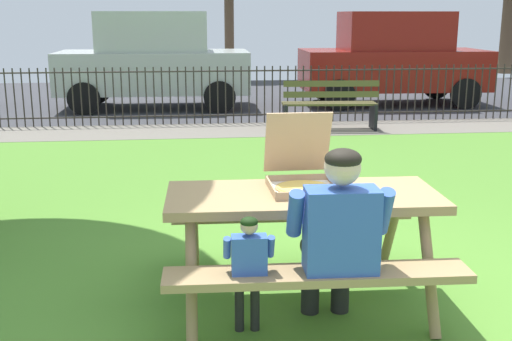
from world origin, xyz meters
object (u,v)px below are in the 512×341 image
Objects in this scene: pizza_box_open at (302,174)px; park_bench_center at (330,106)px; parked_car_center at (154,59)px; pizza_slice_on_table at (362,189)px; parked_car_right at (393,58)px; picnic_table_foreground at (303,218)px; child_at_table at (249,264)px; adult_at_table at (337,234)px.

park_bench_center is (1.65, 6.46, -0.45)m from pizza_box_open.
parked_car_center is (-3.06, 2.98, 0.59)m from park_bench_center.
pizza_slice_on_table is 10.10m from parked_car_right.
picnic_table_foreground is 3.35× the size of pizza_box_open.
child_at_table is 7.40m from park_bench_center.
pizza_slice_on_table is at bearing -109.13° from parked_car_right.
child_at_table is at bearing -106.32° from park_bench_center.
adult_at_table is at bearing 1.75° from child_at_table.
parked_car_center is at bearing 98.55° from adult_at_table.
park_bench_center is at bearing 75.64° from pizza_box_open.
parked_car_center reaches higher than pizza_slice_on_table.
adult_at_table is 10.70m from parked_car_right.
child_at_table is at bearing -178.25° from adult_at_table.
child_at_table is at bearing -123.48° from pizza_box_open.
picnic_table_foreground is 6.79m from park_bench_center.
adult_at_table is (0.10, -0.63, -0.21)m from pizza_box_open.
parked_car_center reaches higher than child_at_table.
picnic_table_foreground is 0.47× the size of parked_car_center.
picnic_table_foreground is 0.44m from pizza_slice_on_table.
parked_car_right is at bearing 67.73° from child_at_table.
pizza_box_open is at bearing 99.28° from adult_at_table.
picnic_table_foreground is at bearing 102.92° from adult_at_table.
adult_at_table is at bearing -109.67° from parked_car_right.
pizza_slice_on_table is 0.61m from adult_at_table.
pizza_slice_on_table is at bearing -79.31° from parked_car_center.
pizza_box_open is 0.34× the size of park_bench_center.
adult_at_table is 0.56m from child_at_table.
adult_at_table is at bearing -77.08° from picnic_table_foreground.
picnic_table_foreground is at bearing -176.96° from pizza_slice_on_table.
adult_at_table reaches higher than picnic_table_foreground.
pizza_box_open reaches higher than child_at_table.
park_bench_center is (1.26, 6.56, -0.36)m from pizza_slice_on_table.
adult_at_table is 1.48× the size of child_at_table.
park_bench_center is at bearing 77.67° from adult_at_table.
park_bench_center is 4.32m from parked_car_center.
child_at_table is 0.20× the size of parked_car_right.
pizza_slice_on_table is 0.23× the size of adult_at_table.
parked_car_right is (2.05, 2.98, 0.59)m from park_bench_center.
adult_at_table reaches higher than park_bench_center.
child_at_table is (-0.41, -0.52, -0.10)m from picnic_table_foreground.
parked_car_right reaches higher than park_bench_center.
pizza_box_open is at bearing -104.36° from park_bench_center.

